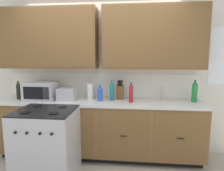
% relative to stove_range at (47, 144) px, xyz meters
% --- Properties ---
extents(ground_plane, '(8.01, 8.01, 0.00)m').
position_rel_stove_range_xyz_m(ground_plane, '(0.61, 0.33, -0.47)').
color(ground_plane, '#B2A893').
extents(wall_unit, '(4.40, 0.40, 2.57)m').
position_rel_stove_range_xyz_m(wall_unit, '(0.61, 0.83, 1.21)').
color(wall_unit, silver).
rests_on(wall_unit, ground_plane).
extents(counter_run, '(3.23, 0.64, 0.93)m').
position_rel_stove_range_xyz_m(counter_run, '(0.61, 0.63, 0.01)').
color(counter_run, black).
rests_on(counter_run, ground_plane).
extents(stove_range, '(0.76, 0.68, 0.95)m').
position_rel_stove_range_xyz_m(stove_range, '(0.00, 0.00, 0.00)').
color(stove_range, '#B7B7BC').
rests_on(stove_range, ground_plane).
extents(microwave, '(0.48, 0.37, 0.28)m').
position_rel_stove_range_xyz_m(microwave, '(-0.34, 0.61, 0.60)').
color(microwave, '#B7B7BC').
rests_on(microwave, counter_run).
extents(toaster, '(0.28, 0.18, 0.19)m').
position_rel_stove_range_xyz_m(toaster, '(0.09, 0.60, 0.56)').
color(toaster, '#B7B7BC').
rests_on(toaster, counter_run).
extents(knife_block, '(0.11, 0.14, 0.31)m').
position_rel_stove_range_xyz_m(knife_block, '(0.93, 0.80, 0.58)').
color(knife_block, brown).
rests_on(knife_block, counter_run).
extents(sink_faucet, '(0.02, 0.02, 0.20)m').
position_rel_stove_range_xyz_m(sink_faucet, '(1.60, 0.84, 0.56)').
color(sink_faucet, '#B2B5BA').
rests_on(sink_faucet, counter_run).
extents(paper_towel_roll, '(0.12, 0.12, 0.26)m').
position_rel_stove_range_xyz_m(paper_towel_roll, '(0.45, 0.74, 0.59)').
color(paper_towel_roll, white).
rests_on(paper_towel_roll, counter_run).
extents(bottle_red, '(0.06, 0.06, 0.31)m').
position_rel_stove_range_xyz_m(bottle_red, '(1.11, 0.56, 0.61)').
color(bottle_red, maroon).
rests_on(bottle_red, counter_run).
extents(bottle_blue, '(0.08, 0.08, 0.24)m').
position_rel_stove_range_xyz_m(bottle_blue, '(0.63, 0.61, 0.58)').
color(bottle_blue, blue).
rests_on(bottle_blue, counter_run).
extents(bottle_teal, '(0.07, 0.07, 0.33)m').
position_rel_stove_range_xyz_m(bottle_teal, '(0.81, 0.67, 0.63)').
color(bottle_teal, '#1E707A').
rests_on(bottle_teal, counter_run).
extents(bottle_green, '(0.08, 0.08, 0.34)m').
position_rel_stove_range_xyz_m(bottle_green, '(2.08, 0.70, 0.63)').
color(bottle_green, '#237A38').
rests_on(bottle_green, counter_run).
extents(bottle_dark, '(0.07, 0.07, 0.30)m').
position_rel_stove_range_xyz_m(bottle_dark, '(-0.72, 0.61, 0.61)').
color(bottle_dark, black).
rests_on(bottle_dark, counter_run).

